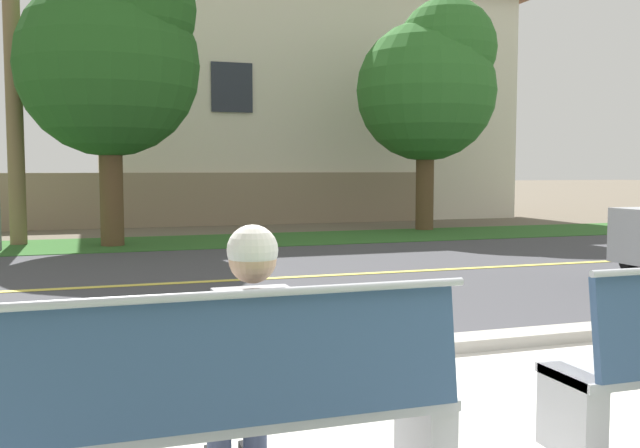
# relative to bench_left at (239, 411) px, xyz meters

# --- Properties ---
(ground_plane) EXTENTS (140.00, 140.00, 0.00)m
(ground_plane) POSITION_rel_bench_left_xyz_m (1.34, 7.81, -0.46)
(ground_plane) COLOR #665B4C
(curb_edge) EXTENTS (44.00, 0.30, 0.11)m
(curb_edge) POSITION_rel_bench_left_xyz_m (1.34, 2.16, -0.41)
(curb_edge) COLOR #ADA89E
(curb_edge) RESTS_ON ground_plane
(street_asphalt) EXTENTS (52.00, 8.00, 0.01)m
(street_asphalt) POSITION_rel_bench_left_xyz_m (1.34, 6.31, -0.46)
(street_asphalt) COLOR #424247
(street_asphalt) RESTS_ON ground_plane
(road_centre_line) EXTENTS (48.00, 0.14, 0.01)m
(road_centre_line) POSITION_rel_bench_left_xyz_m (1.34, 6.31, -0.45)
(road_centre_line) COLOR #E0CC4C
(road_centre_line) RESTS_ON ground_plane
(far_verge_grass) EXTENTS (48.00, 2.80, 0.02)m
(far_verge_grass) POSITION_rel_bench_left_xyz_m (1.34, 11.47, -0.45)
(far_verge_grass) COLOR #2D6026
(far_verge_grass) RESTS_ON ground_plane
(bench_left) EXTENTS (1.98, 0.48, 1.01)m
(bench_left) POSITION_rel_bench_left_xyz_m (0.00, 0.00, 0.00)
(bench_left) COLOR #9EA0A8
(bench_left) RESTS_ON ground_plane
(seated_person_grey) EXTENTS (0.52, 0.68, 1.25)m
(seated_person_grey) POSITION_rel_bench_left_xyz_m (0.08, 0.17, 0.21)
(seated_person_grey) COLOR #333D56
(seated_person_grey) RESTS_ON ground_plane
(shade_tree_left) EXTENTS (3.45, 3.45, 5.70)m
(shade_tree_left) POSITION_rel_bench_left_xyz_m (-0.03, 11.17, 3.24)
(shade_tree_left) COLOR brown
(shade_tree_left) RESTS_ON ground_plane
(shade_tree_centre) EXTENTS (3.38, 3.38, 5.57)m
(shade_tree_centre) POSITION_rel_bench_left_xyz_m (7.37, 12.54, 3.15)
(shade_tree_centre) COLOR brown
(shade_tree_centre) RESTS_ON ground_plane
(garden_wall) EXTENTS (13.00, 0.36, 1.40)m
(garden_wall) POSITION_rel_bench_left_xyz_m (2.07, 15.64, 0.24)
(garden_wall) COLOR gray
(garden_wall) RESTS_ON ground_plane
(house_across_street) EXTENTS (13.04, 6.91, 7.22)m
(house_across_street) POSITION_rel_bench_left_xyz_m (5.82, 18.84, 3.19)
(house_across_street) COLOR beige
(house_across_street) RESTS_ON ground_plane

